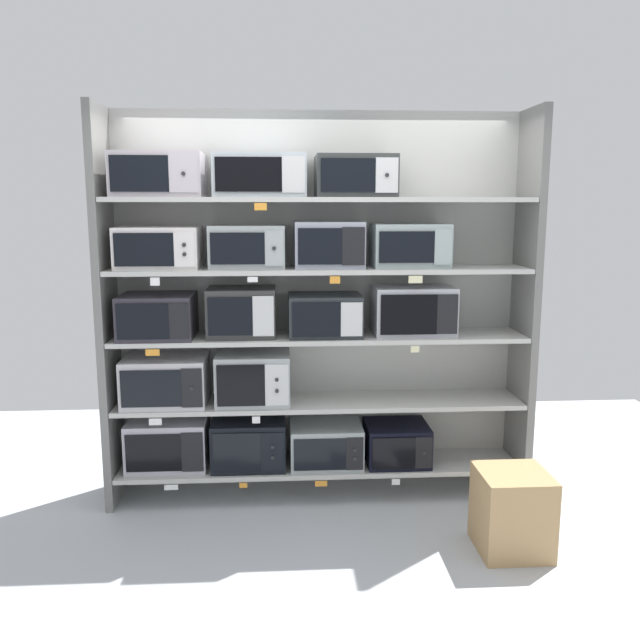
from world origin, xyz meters
TOP-DOWN VIEW (x-y plane):
  - ground at (0.00, -1.00)m, footprint 6.67×6.00m
  - back_panel at (0.00, 0.23)m, footprint 2.87×0.04m
  - upright_left at (-1.37, 0.00)m, footprint 0.05×0.42m
  - upright_right at (1.37, 0.00)m, footprint 0.05×0.42m
  - shelf_0 at (0.00, 0.00)m, footprint 2.67×0.42m
  - microwave_0 at (-1.02, -0.00)m, footprint 0.52×0.33m
  - microwave_1 at (-0.48, -0.00)m, footprint 0.49×0.38m
  - microwave_2 at (0.04, -0.00)m, footprint 0.48×0.40m
  - microwave_3 at (0.52, -0.00)m, footprint 0.42×0.39m
  - price_tag_0 at (-0.97, -0.21)m, footprint 0.09×0.00m
  - price_tag_1 at (-0.51, -0.21)m, footprint 0.05×0.00m
  - price_tag_2 at (-0.01, -0.21)m, footprint 0.08×0.00m
  - price_tag_3 at (0.48, -0.21)m, footprint 0.05×0.00m
  - shelf_1 at (0.00, 0.00)m, footprint 2.67×0.42m
  - microwave_4 at (-1.01, -0.00)m, footprint 0.53×0.42m
  - microwave_5 at (-0.44, -0.00)m, footprint 0.48×0.41m
  - price_tag_4 at (-1.05, -0.21)m, footprint 0.08×0.00m
  - price_tag_5 at (-0.42, -0.21)m, footprint 0.05×0.00m
  - shelf_2 at (0.00, 0.00)m, footprint 2.67×0.42m
  - microwave_6 at (-1.04, -0.00)m, footprint 0.47×0.42m
  - microwave_7 at (-0.51, -0.00)m, footprint 0.44×0.34m
  - microwave_8 at (0.03, -0.00)m, footprint 0.47×0.37m
  - microwave_9 at (0.61, -0.00)m, footprint 0.52×0.34m
  - price_tag_6 at (-1.05, -0.21)m, footprint 0.09×0.00m
  - price_tag_7 at (0.59, -0.21)m, footprint 0.05×0.00m
  - shelf_3 at (0.00, 0.00)m, footprint 2.67×0.42m
  - microwave_10 at (-1.02, -0.00)m, footprint 0.51×0.37m
  - microwave_11 at (-0.46, -0.00)m, footprint 0.47×0.36m
  - microwave_12 at (0.06, -0.00)m, footprint 0.44×0.36m
  - microwave_13 at (0.58, -0.00)m, footprint 0.49×0.34m
  - price_tag_8 at (-1.01, -0.21)m, footprint 0.06×0.00m
  - price_tag_9 at (-0.43, -0.21)m, footprint 0.06×0.00m
  - price_tag_10 at (0.08, -0.21)m, footprint 0.06×0.00m
  - price_tag_11 at (0.58, -0.21)m, footprint 0.09×0.00m
  - shelf_4 at (0.00, 0.00)m, footprint 2.67×0.42m
  - microwave_14 at (-1.00, -0.00)m, footprint 0.55×0.39m
  - microwave_15 at (-0.38, -0.00)m, footprint 0.57×0.35m
  - microwave_16 at (0.22, -0.00)m, footprint 0.50×0.41m
  - price_tag_12 at (-0.37, -0.21)m, footprint 0.07×0.00m
  - shipping_carton at (1.04, -0.81)m, footprint 0.39×0.39m

SIDE VIEW (x-z plane):
  - ground at x=0.00m, z-range -0.02..0.00m
  - price_tag_3 at x=0.48m, z-range 0.14..0.18m
  - price_tag_2 at x=-0.01m, z-range 0.15..0.18m
  - price_tag_0 at x=-0.97m, z-range 0.15..0.18m
  - price_tag_1 at x=-0.51m, z-range 0.15..0.18m
  - shelf_0 at x=0.00m, z-range 0.19..0.22m
  - shipping_carton at x=1.04m, z-range 0.00..0.47m
  - microwave_3 at x=0.52m, z-range 0.22..0.48m
  - microwave_2 at x=0.04m, z-range 0.22..0.49m
  - microwave_1 at x=-0.48m, z-range 0.22..0.54m
  - microwave_0 at x=-1.02m, z-range 0.22..0.54m
  - price_tag_5 at x=-0.42m, z-range 0.58..0.63m
  - price_tag_4 at x=-1.05m, z-range 0.58..0.63m
  - shelf_1 at x=0.00m, z-range 0.63..0.66m
  - microwave_4 at x=-1.01m, z-range 0.66..0.97m
  - microwave_5 at x=-0.44m, z-range 0.66..0.99m
  - price_tag_7 at x=0.59m, z-range 1.03..1.07m
  - price_tag_6 at x=-1.05m, z-range 1.03..1.07m
  - shelf_2 at x=0.00m, z-range 1.08..1.11m
  - microwave_8 at x=0.03m, z-range 1.11..1.37m
  - microwave_6 at x=-1.04m, z-range 1.11..1.38m
  - microwave_7 at x=-0.51m, z-range 1.11..1.42m
  - microwave_9 at x=0.61m, z-range 1.11..1.42m
  - back_panel at x=0.00m, z-range 0.00..2.56m
  - upright_left at x=-1.37m, z-range 0.00..2.56m
  - upright_right at x=1.37m, z-range 0.00..2.56m
  - price_tag_8 at x=-1.01m, z-range 1.47..1.52m
  - price_tag_11 at x=0.58m, z-range 1.47..1.52m
  - price_tag_10 at x=0.08m, z-range 1.47..1.52m
  - price_tag_9 at x=-0.43m, z-range 1.48..1.52m
  - shelf_3 at x=0.00m, z-range 1.52..1.55m
  - microwave_10 at x=-1.02m, z-range 1.55..1.81m
  - microwave_11 at x=-0.46m, z-range 1.55..1.82m
  - microwave_13 at x=0.58m, z-range 1.55..1.83m
  - microwave_12 at x=0.06m, z-range 1.55..1.84m
  - price_tag_12 at x=-0.37m, z-range 1.92..1.96m
  - shelf_4 at x=0.00m, z-range 1.96..1.99m
  - microwave_16 at x=0.22m, z-range 1.99..2.26m
  - microwave_15 at x=-0.38m, z-range 1.99..2.26m
  - microwave_14 at x=-1.00m, z-range 1.99..2.27m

